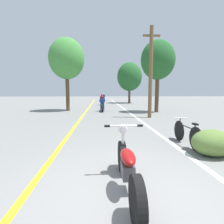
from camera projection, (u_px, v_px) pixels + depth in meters
ground_plane at (128, 193)px, 2.94m from camera, size 120.00×120.00×0.00m
lane_stripe_center at (86, 112)px, 14.76m from camera, size 0.14×48.00×0.01m
lane_stripe_edge at (128, 111)px, 14.99m from camera, size 0.14×48.00×0.01m
utility_pole at (151, 71)px, 11.15m from camera, size 1.10×0.24×5.78m
roadside_tree_right_near at (158, 60)px, 14.08m from camera, size 2.75×2.48×5.83m
roadside_tree_right_far at (130, 77)px, 25.67m from camera, size 3.63×3.27×5.97m
roadside_tree_left at (67, 59)px, 15.04m from camera, size 3.06×2.75×6.29m
roadside_bush at (213, 143)px, 4.62m from camera, size 1.10×0.88×0.70m
motorcycle_foreground at (128, 167)px, 2.97m from camera, size 0.76×2.18×1.05m
motorcycle_rider_lead at (102, 105)px, 15.08m from camera, size 0.50×2.05×1.35m
motorcycle_rider_mid at (102, 101)px, 22.05m from camera, size 0.50×1.92×1.38m
motorcycle_rider_far at (104, 98)px, 32.88m from camera, size 0.50×1.99×1.40m
bicycle_parked at (187, 134)px, 5.51m from camera, size 0.44×1.78×0.81m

